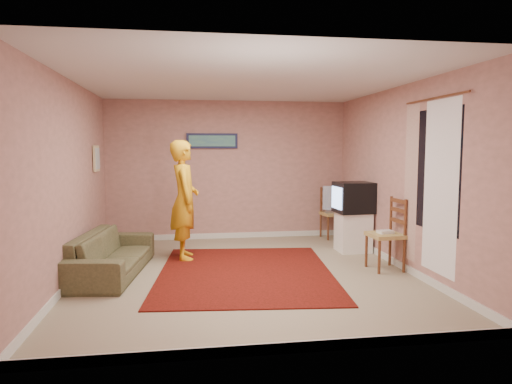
{
  "coord_description": "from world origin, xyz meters",
  "views": [
    {
      "loc": [
        -0.76,
        -6.09,
        1.73
      ],
      "look_at": [
        0.25,
        0.6,
        1.07
      ],
      "focal_mm": 32.0,
      "sensor_mm": 36.0,
      "label": 1
    }
  ],
  "objects": [
    {
      "name": "ground",
      "position": [
        0.0,
        0.0,
        0.0
      ],
      "size": [
        5.0,
        5.0,
        0.0
      ],
      "primitive_type": "plane",
      "color": "gray",
      "rests_on": "ground"
    },
    {
      "name": "wall_back",
      "position": [
        0.0,
        2.5,
        1.3
      ],
      "size": [
        4.5,
        0.02,
        2.6
      ],
      "primitive_type": "cube",
      "color": "tan",
      "rests_on": "ground"
    },
    {
      "name": "wall_front",
      "position": [
        0.0,
        -2.5,
        1.3
      ],
      "size": [
        4.5,
        0.02,
        2.6
      ],
      "primitive_type": "cube",
      "color": "tan",
      "rests_on": "ground"
    },
    {
      "name": "wall_left",
      "position": [
        -2.25,
        0.0,
        1.3
      ],
      "size": [
        0.02,
        5.0,
        2.6
      ],
      "primitive_type": "cube",
      "color": "tan",
      "rests_on": "ground"
    },
    {
      "name": "wall_right",
      "position": [
        2.25,
        0.0,
        1.3
      ],
      "size": [
        0.02,
        5.0,
        2.6
      ],
      "primitive_type": "cube",
      "color": "tan",
      "rests_on": "ground"
    },
    {
      "name": "ceiling",
      "position": [
        0.0,
        0.0,
        2.6
      ],
      "size": [
        4.5,
        5.0,
        0.02
      ],
      "primitive_type": "cube",
      "color": "silver",
      "rests_on": "wall_back"
    },
    {
      "name": "baseboard_back",
      "position": [
        0.0,
        2.49,
        0.05
      ],
      "size": [
        4.5,
        0.02,
        0.1
      ],
      "primitive_type": "cube",
      "color": "silver",
      "rests_on": "ground"
    },
    {
      "name": "baseboard_front",
      "position": [
        0.0,
        -2.49,
        0.05
      ],
      "size": [
        4.5,
        0.02,
        0.1
      ],
      "primitive_type": "cube",
      "color": "silver",
      "rests_on": "ground"
    },
    {
      "name": "baseboard_left",
      "position": [
        -2.24,
        0.0,
        0.05
      ],
      "size": [
        0.02,
        5.0,
        0.1
      ],
      "primitive_type": "cube",
      "color": "silver",
      "rests_on": "ground"
    },
    {
      "name": "baseboard_right",
      "position": [
        2.24,
        0.0,
        0.05
      ],
      "size": [
        0.02,
        5.0,
        0.1
      ],
      "primitive_type": "cube",
      "color": "silver",
      "rests_on": "ground"
    },
    {
      "name": "window",
      "position": [
        2.24,
        -0.9,
        1.45
      ],
      "size": [
        0.01,
        1.1,
        1.5
      ],
      "primitive_type": "cube",
      "color": "black",
      "rests_on": "wall_right"
    },
    {
      "name": "curtain_sheer",
      "position": [
        2.23,
        -1.05,
        1.25
      ],
      "size": [
        0.01,
        0.75,
        2.1
      ],
      "primitive_type": "cube",
      "color": "white",
      "rests_on": "wall_right"
    },
    {
      "name": "curtain_floral",
      "position": [
        2.21,
        -0.35,
        1.25
      ],
      "size": [
        0.01,
        0.35,
        2.1
      ],
      "primitive_type": "cube",
      "color": "beige",
      "rests_on": "wall_right"
    },
    {
      "name": "curtain_rod",
      "position": [
        2.2,
        -0.9,
        2.32
      ],
      "size": [
        0.02,
        1.4,
        0.02
      ],
      "primitive_type": "cylinder",
      "rotation": [
        1.57,
        0.0,
        0.0
      ],
      "color": "brown",
      "rests_on": "wall_right"
    },
    {
      "name": "picture_back",
      "position": [
        -0.3,
        2.47,
        1.85
      ],
      "size": [
        0.95,
        0.04,
        0.28
      ],
      "color": "#15173A",
      "rests_on": "wall_back"
    },
    {
      "name": "picture_left",
      "position": [
        -2.22,
        1.6,
        1.55
      ],
      "size": [
        0.04,
        0.38,
        0.42
      ],
      "color": "beige",
      "rests_on": "wall_left"
    },
    {
      "name": "area_rug",
      "position": [
        0.01,
        0.02,
        0.01
      ],
      "size": [
        2.61,
        3.14,
        0.02
      ],
      "primitive_type": "cube",
      "rotation": [
        0.0,
        0.0,
        -0.09
      ],
      "color": "black",
      "rests_on": "ground"
    },
    {
      "name": "tv_cabinet",
      "position": [
        1.95,
        1.06,
        0.33
      ],
      "size": [
        0.51,
        0.47,
        0.65
      ],
      "primitive_type": "cube",
      "color": "white",
      "rests_on": "ground"
    },
    {
      "name": "crt_tv",
      "position": [
        1.94,
        1.06,
        0.91
      ],
      "size": [
        0.62,
        0.56,
        0.51
      ],
      "rotation": [
        0.0,
        0.0,
        0.05
      ],
      "color": "black",
      "rests_on": "tv_cabinet"
    },
    {
      "name": "chair_a",
      "position": [
        1.99,
        2.2,
        0.59
      ],
      "size": [
        0.48,
        0.46,
        0.52
      ],
      "rotation": [
        0.0,
        0.0,
        0.11
      ],
      "color": "tan",
      "rests_on": "ground"
    },
    {
      "name": "dvd_player",
      "position": [
        1.99,
        2.2,
        0.52
      ],
      "size": [
        0.37,
        0.28,
        0.06
      ],
      "primitive_type": "cube",
      "rotation": [
        0.0,
        0.0,
        -0.06
      ],
      "color": "#A8A8AC",
      "rests_on": "chair_a"
    },
    {
      "name": "blue_throw",
      "position": [
        1.99,
        2.2,
        0.78
      ],
      "size": [
        0.42,
        0.05,
        0.45
      ],
      "primitive_type": "cube",
      "color": "#819ED3",
      "rests_on": "chair_a"
    },
    {
      "name": "chair_b",
      "position": [
        1.99,
        -0.1,
        0.62
      ],
      "size": [
        0.47,
        0.49,
        0.55
      ],
      "rotation": [
        0.0,
        0.0,
        -1.51
      ],
      "color": "tan",
      "rests_on": "ground"
    },
    {
      "name": "game_console",
      "position": [
        1.99,
        -0.1,
        0.54
      ],
      "size": [
        0.22,
        0.17,
        0.04
      ],
      "primitive_type": "cube",
      "rotation": [
        0.0,
        0.0,
        0.13
      ],
      "color": "silver",
      "rests_on": "chair_b"
    },
    {
      "name": "sofa",
      "position": [
        -1.8,
        0.23,
        0.29
      ],
      "size": [
        1.01,
        2.04,
        0.57
      ],
      "primitive_type": "imported",
      "rotation": [
        0.0,
        0.0,
        1.45
      ],
      "color": "brown",
      "rests_on": "ground"
    },
    {
      "name": "person",
      "position": [
        -0.82,
        0.97,
        0.92
      ],
      "size": [
        0.49,
        0.7,
        1.84
      ],
      "primitive_type": "imported",
      "rotation": [
        0.0,
        0.0,
        1.64
      ],
      "color": "orange",
      "rests_on": "ground"
    }
  ]
}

